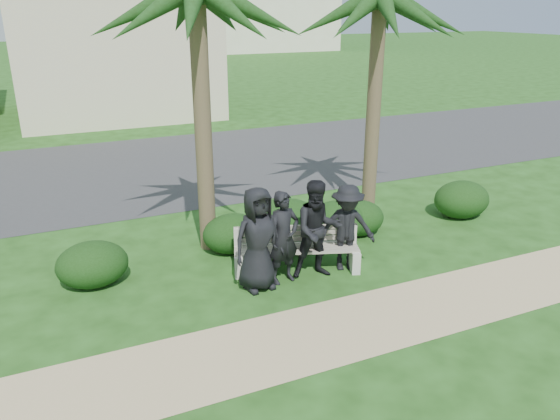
# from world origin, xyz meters

# --- Properties ---
(ground) EXTENTS (160.00, 160.00, 0.00)m
(ground) POSITION_xyz_m (0.00, 0.00, 0.00)
(ground) COLOR #1D3E11
(ground) RESTS_ON ground
(footpath) EXTENTS (30.00, 1.60, 0.01)m
(footpath) POSITION_xyz_m (0.00, -1.80, 0.00)
(footpath) COLOR tan
(footpath) RESTS_ON ground
(asphalt_street) EXTENTS (160.00, 8.00, 0.01)m
(asphalt_street) POSITION_xyz_m (0.00, 8.00, 0.00)
(asphalt_street) COLOR #2D2D30
(asphalt_street) RESTS_ON ground
(stucco_bldg_right) EXTENTS (8.40, 8.40, 7.30)m
(stucco_bldg_right) POSITION_xyz_m (-1.00, 18.00, 3.66)
(stucco_bldg_right) COLOR beige
(stucco_bldg_right) RESTS_ON ground
(park_bench) EXTENTS (2.40, 1.23, 0.78)m
(park_bench) POSITION_xyz_m (-0.52, 0.22, 0.35)
(park_bench) COLOR gray
(park_bench) RESTS_ON ground
(man_a) EXTENTS (0.93, 0.66, 1.79)m
(man_a) POSITION_xyz_m (-1.38, -0.11, 0.90)
(man_a) COLOR black
(man_a) RESTS_ON ground
(man_b) EXTENTS (0.66, 0.50, 1.64)m
(man_b) POSITION_xyz_m (-0.89, -0.07, 0.82)
(man_b) COLOR black
(man_b) RESTS_ON ground
(man_c) EXTENTS (0.99, 0.85, 1.77)m
(man_c) POSITION_xyz_m (-0.27, -0.13, 0.88)
(man_c) COLOR black
(man_c) RESTS_ON ground
(man_d) EXTENTS (1.16, 0.87, 1.60)m
(man_d) POSITION_xyz_m (0.34, -0.08, 0.80)
(man_d) COLOR black
(man_d) RESTS_ON ground
(hedge_a) EXTENTS (1.21, 1.00, 0.79)m
(hedge_a) POSITION_xyz_m (-3.92, 1.18, 0.39)
(hedge_a) COLOR black
(hedge_a) RESTS_ON ground
(hedge_b) EXTENTS (1.17, 0.97, 0.77)m
(hedge_b) POSITION_xyz_m (-1.27, 1.50, 0.38)
(hedge_b) COLOR black
(hedge_b) RESTS_ON ground
(hedge_c) EXTENTS (1.55, 1.28, 1.01)m
(hedge_c) POSITION_xyz_m (-0.27, 1.26, 0.51)
(hedge_c) COLOR black
(hedge_c) RESTS_ON ground
(hedge_d) EXTENTS (1.27, 1.05, 0.83)m
(hedge_d) POSITION_xyz_m (0.86, 1.18, 0.41)
(hedge_d) COLOR black
(hedge_d) RESTS_ON ground
(hedge_e) EXTENTS (1.13, 0.93, 0.74)m
(hedge_e) POSITION_xyz_m (1.42, 1.24, 0.37)
(hedge_e) COLOR black
(hedge_e) RESTS_ON ground
(hedge_f) EXTENTS (1.30, 1.07, 0.85)m
(hedge_f) POSITION_xyz_m (4.12, 1.15, 0.42)
(hedge_f) COLOR black
(hedge_f) RESTS_ON ground
(palm_right) EXTENTS (3.00, 3.00, 5.59)m
(palm_right) POSITION_xyz_m (2.50, 2.50, 4.62)
(palm_right) COLOR brown
(palm_right) RESTS_ON ground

